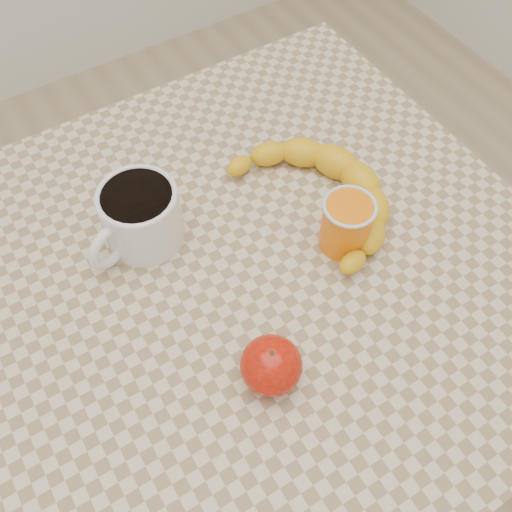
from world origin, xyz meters
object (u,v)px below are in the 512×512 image
apple (271,365)px  banana (320,195)px  orange_juice_glass (346,224)px  table (256,295)px  coffee_mug (139,215)px

apple → banana: (0.20, 0.19, -0.01)m
orange_juice_glass → apple: (-0.19, -0.11, -0.01)m
banana → table: bearing=-163.6°
orange_juice_glass → banana: orange_juice_glass is taller
orange_juice_glass → banana: size_ratio=0.27×
coffee_mug → apple: 0.27m
table → coffee_mug: size_ratio=4.93×
table → apple: (-0.07, -0.15, 0.12)m
table → coffee_mug: bearing=132.2°
coffee_mug → orange_juice_glass: size_ratio=1.94×
coffee_mug → banana: coffee_mug is taller
table → banana: banana is taller
table → orange_juice_glass: size_ratio=9.54×
coffee_mug → banana: (0.24, -0.08, -0.03)m
table → apple: apple is taller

